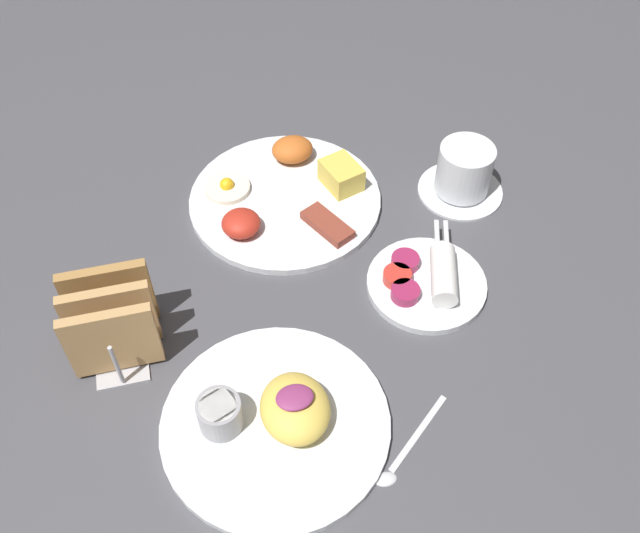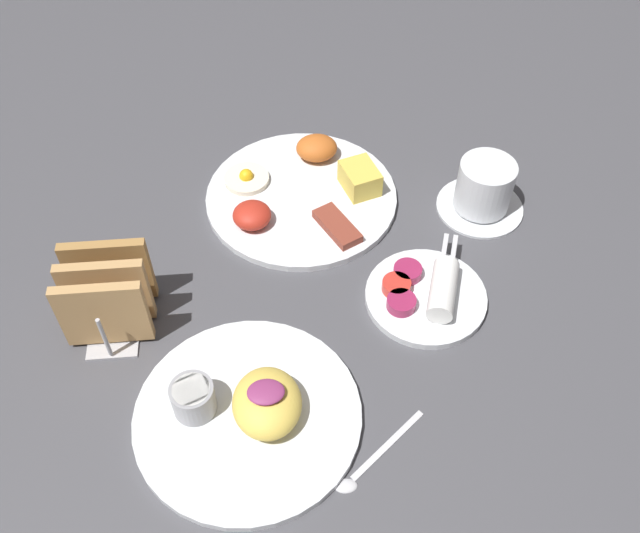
% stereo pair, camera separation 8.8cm
% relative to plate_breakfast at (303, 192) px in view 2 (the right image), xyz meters
% --- Properties ---
extents(ground_plane, '(3.00, 3.00, 0.00)m').
position_rel_plate_breakfast_xyz_m(ground_plane, '(-0.07, -0.21, -0.01)').
color(ground_plane, '#47474C').
extents(plate_breakfast, '(0.27, 0.27, 0.05)m').
position_rel_plate_breakfast_xyz_m(plate_breakfast, '(0.00, 0.00, 0.00)').
color(plate_breakfast, white).
rests_on(plate_breakfast, ground_plane).
extents(plate_condiments, '(0.15, 0.16, 0.04)m').
position_rel_plate_breakfast_xyz_m(plate_condiments, '(0.14, -0.19, 0.00)').
color(plate_condiments, white).
rests_on(plate_condiments, ground_plane).
extents(plate_foreground, '(0.25, 0.25, 0.06)m').
position_rel_plate_breakfast_xyz_m(plate_foreground, '(-0.09, -0.34, 0.00)').
color(plate_foreground, white).
rests_on(plate_foreground, ground_plane).
extents(toast_rack, '(0.10, 0.12, 0.10)m').
position_rel_plate_breakfast_xyz_m(toast_rack, '(-0.24, -0.19, 0.04)').
color(toast_rack, '#B7B7BC').
rests_on(toast_rack, ground_plane).
extents(coffee_cup, '(0.12, 0.12, 0.08)m').
position_rel_plate_breakfast_xyz_m(coffee_cup, '(0.24, -0.04, 0.02)').
color(coffee_cup, white).
rests_on(coffee_cup, ground_plane).
extents(teaspoon, '(0.11, 0.09, 0.01)m').
position_rel_plate_breakfast_xyz_m(teaspoon, '(0.04, -0.41, -0.01)').
color(teaspoon, silver).
rests_on(teaspoon, ground_plane).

